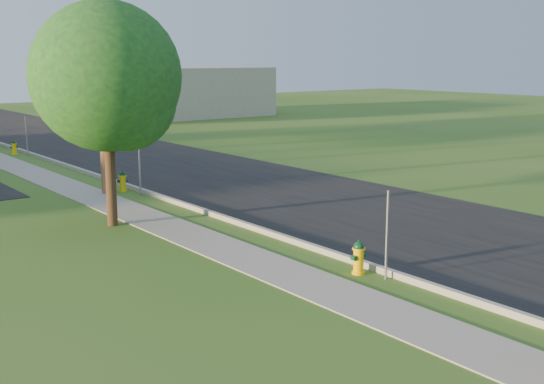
% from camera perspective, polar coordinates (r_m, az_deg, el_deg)
% --- Properties ---
extents(road, '(8.00, 120.00, 0.02)m').
position_cam_1_polar(road, '(22.21, 6.08, -1.35)').
color(road, black).
rests_on(road, ground).
extents(curb, '(0.15, 120.00, 0.15)m').
position_cam_1_polar(curb, '(19.71, -2.39, -2.71)').
color(curb, '#98968C').
rests_on(curb, ground).
extents(sidewalk, '(1.50, 120.00, 0.03)m').
position_cam_1_polar(sidewalk, '(18.81, -6.76, -3.65)').
color(sidewalk, gray).
rests_on(sidewalk, ground).
extents(utility_pole_mid, '(1.40, 0.32, 9.80)m').
position_cam_1_polar(utility_pole_mid, '(24.73, -14.21, 11.19)').
color(utility_pole_mid, brown).
rests_on(utility_pole_mid, ground).
extents(sign_post_near, '(0.05, 0.04, 2.00)m').
position_cam_1_polar(sign_post_near, '(15.07, 9.61, -3.61)').
color(sign_post_near, gray).
rests_on(sign_post_near, ground).
extents(sign_post_mid, '(0.05, 0.04, 2.00)m').
position_cam_1_polar(sign_post_mid, '(24.48, -11.01, 2.03)').
color(sign_post_mid, gray).
rests_on(sign_post_mid, ground).
extents(sign_post_far, '(0.05, 0.04, 2.00)m').
position_cam_1_polar(sign_post_far, '(35.73, -19.85, 4.41)').
color(sign_post_far, gray).
rests_on(sign_post_far, ground).
extents(distant_building, '(14.00, 10.00, 4.00)m').
position_cam_1_polar(distant_building, '(58.19, -8.23, 8.31)').
color(distant_building, gray).
rests_on(distant_building, ground).
extents(tree_verge, '(4.23, 4.23, 6.41)m').
position_cam_1_polar(tree_verge, '(19.84, -13.35, 8.92)').
color(tree_verge, '#322415').
rests_on(tree_verge, ground).
extents(hydrant_near, '(0.40, 0.36, 0.79)m').
position_cam_1_polar(hydrant_near, '(15.52, 7.26, -5.45)').
color(hydrant_near, '#FCBD00').
rests_on(hydrant_near, ground).
extents(hydrant_mid, '(0.41, 0.36, 0.79)m').
position_cam_1_polar(hydrant_mid, '(25.37, -12.39, 0.89)').
color(hydrant_mid, '#DBBD0F').
rests_on(hydrant_mid, ground).
extents(hydrant_far, '(0.39, 0.34, 0.75)m').
position_cam_1_polar(hydrant_far, '(36.69, -20.77, 3.51)').
color(hydrant_far, yellow).
rests_on(hydrant_far, ground).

